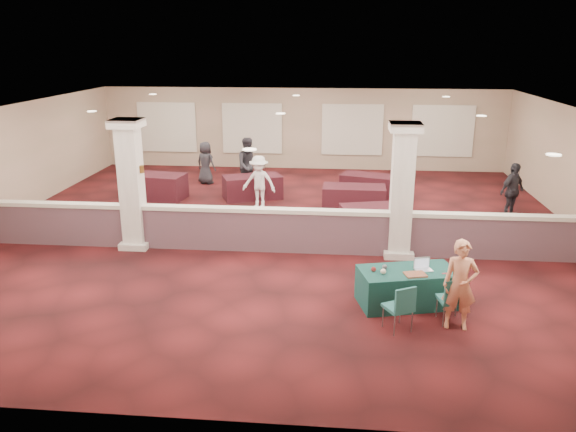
# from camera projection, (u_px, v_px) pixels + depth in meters

# --- Properties ---
(ground) EXTENTS (16.00, 16.00, 0.00)m
(ground) POSITION_uv_depth(u_px,v_px,m) (281.00, 231.00, 15.25)
(ground) COLOR #4B1215
(ground) RESTS_ON ground
(wall_back) EXTENTS (16.00, 0.04, 3.20)m
(wall_back) POSITION_uv_depth(u_px,v_px,m) (302.00, 129.00, 22.38)
(wall_back) COLOR gray
(wall_back) RESTS_ON ground
(wall_front) EXTENTS (16.00, 0.04, 3.20)m
(wall_front) POSITION_uv_depth(u_px,v_px,m) (215.00, 315.00, 7.17)
(wall_front) COLOR gray
(wall_front) RESTS_ON ground
(ceiling) EXTENTS (16.00, 16.00, 0.02)m
(ceiling) POSITION_uv_depth(u_px,v_px,m) (280.00, 113.00, 14.30)
(ceiling) COLOR silver
(ceiling) RESTS_ON wall_back
(partition_wall) EXTENTS (15.60, 0.28, 1.10)m
(partition_wall) POSITION_uv_depth(u_px,v_px,m) (274.00, 229.00, 13.66)
(partition_wall) COLOR #5D3E49
(partition_wall) RESTS_ON ground
(column_left) EXTENTS (0.72, 0.72, 3.20)m
(column_left) POSITION_uv_depth(u_px,v_px,m) (131.00, 183.00, 13.65)
(column_left) COLOR beige
(column_left) RESTS_ON ground
(column_right) EXTENTS (0.72, 0.72, 3.20)m
(column_right) POSITION_uv_depth(u_px,v_px,m) (402.00, 190.00, 13.07)
(column_right) COLOR beige
(column_right) RESTS_ON ground
(sconce_left) EXTENTS (0.12, 0.12, 0.18)m
(sconce_left) POSITION_uv_depth(u_px,v_px,m) (119.00, 169.00, 13.57)
(sconce_left) COLOR brown
(sconce_left) RESTS_ON column_left
(sconce_right) EXTENTS (0.12, 0.12, 0.18)m
(sconce_right) POSITION_uv_depth(u_px,v_px,m) (141.00, 169.00, 13.52)
(sconce_right) COLOR brown
(sconce_right) RESTS_ON column_left
(near_table) EXTENTS (2.02, 1.36, 0.71)m
(near_table) POSITION_uv_depth(u_px,v_px,m) (407.00, 287.00, 10.95)
(near_table) COLOR #0F3A36
(near_table) RESTS_ON ground
(conf_chair_main) EXTENTS (0.52, 0.52, 0.90)m
(conf_chair_main) POSITION_uv_depth(u_px,v_px,m) (453.00, 297.00, 10.12)
(conf_chair_main) COLOR #216261
(conf_chair_main) RESTS_ON ground
(conf_chair_side) EXTENTS (0.60, 0.60, 0.89)m
(conf_chair_side) POSITION_uv_depth(u_px,v_px,m) (401.00, 305.00, 9.85)
(conf_chair_side) COLOR #216261
(conf_chair_side) RESTS_ON ground
(woman) EXTENTS (0.64, 0.46, 1.66)m
(woman) POSITION_uv_depth(u_px,v_px,m) (460.00, 285.00, 9.91)
(woman) COLOR #D07B5A
(woman) RESTS_ON ground
(far_table_front_left) EXTENTS (2.10, 1.25, 0.80)m
(far_table_front_left) POSITION_uv_depth(u_px,v_px,m) (155.00, 186.00, 18.38)
(far_table_front_left) COLOR black
(far_table_front_left) RESTS_ON ground
(far_table_front_center) EXTENTS (1.90, 0.98, 0.76)m
(far_table_front_center) POSITION_uv_depth(u_px,v_px,m) (354.00, 198.00, 17.04)
(far_table_front_center) COLOR black
(far_table_front_center) RESTS_ON ground
(far_table_front_right) EXTENTS (1.91, 1.29, 0.71)m
(far_table_front_right) POSITION_uv_depth(u_px,v_px,m) (374.00, 218.00, 15.21)
(far_table_front_right) COLOR black
(far_table_front_right) RESTS_ON ground
(far_table_back_left) EXTENTS (1.89, 1.26, 0.70)m
(far_table_back_left) POSITION_uv_depth(u_px,v_px,m) (155.00, 186.00, 18.59)
(far_table_back_left) COLOR black
(far_table_back_left) RESTS_ON ground
(far_table_back_center) EXTENTS (2.07, 1.55, 0.75)m
(far_table_back_center) POSITION_uv_depth(u_px,v_px,m) (252.00, 187.00, 18.39)
(far_table_back_center) COLOR black
(far_table_back_center) RESTS_ON ground
(far_table_back_right) EXTENTS (1.92, 1.37, 0.71)m
(far_table_back_right) POSITION_uv_depth(u_px,v_px,m) (368.00, 185.00, 18.74)
(far_table_back_right) COLOR black
(far_table_back_right) RESTS_ON ground
(attendee_a) EXTENTS (1.03, 0.82, 1.88)m
(attendee_a) POSITION_uv_depth(u_px,v_px,m) (249.00, 165.00, 18.91)
(attendee_a) COLOR black
(attendee_a) RESTS_ON ground
(attendee_b) EXTENTS (1.11, 0.66, 1.62)m
(attendee_b) POSITION_uv_depth(u_px,v_px,m) (259.00, 182.00, 17.24)
(attendee_b) COLOR silver
(attendee_b) RESTS_ON ground
(attendee_c) EXTENTS (1.05, 0.96, 1.66)m
(attendee_c) POSITION_uv_depth(u_px,v_px,m) (512.00, 191.00, 16.10)
(attendee_c) COLOR black
(attendee_c) RESTS_ON ground
(attendee_d) EXTENTS (0.86, 0.68, 1.53)m
(attendee_d) POSITION_uv_depth(u_px,v_px,m) (206.00, 163.00, 20.17)
(attendee_d) COLOR black
(attendee_d) RESTS_ON ground
(laptop_base) EXTENTS (0.37, 0.30, 0.02)m
(laptop_base) POSITION_uv_depth(u_px,v_px,m) (424.00, 270.00, 10.84)
(laptop_base) COLOR silver
(laptop_base) RESTS_ON near_table
(laptop_screen) EXTENTS (0.31, 0.09, 0.21)m
(laptop_screen) POSITION_uv_depth(u_px,v_px,m) (422.00, 262.00, 10.91)
(laptop_screen) COLOR silver
(laptop_screen) RESTS_ON near_table
(screen_glow) EXTENTS (0.28, 0.08, 0.19)m
(screen_glow) POSITION_uv_depth(u_px,v_px,m) (422.00, 263.00, 10.91)
(screen_glow) COLOR #B2BCD6
(screen_glow) RESTS_ON near_table
(knitting) EXTENTS (0.45, 0.38, 0.03)m
(knitting) POSITION_uv_depth(u_px,v_px,m) (415.00, 274.00, 10.62)
(knitting) COLOR #B24B1C
(knitting) RESTS_ON near_table
(yarn_cream) EXTENTS (0.11, 0.11, 0.11)m
(yarn_cream) POSITION_uv_depth(u_px,v_px,m) (383.00, 271.00, 10.66)
(yarn_cream) COLOR #EFE1C5
(yarn_cream) RESTS_ON near_table
(yarn_red) EXTENTS (0.10, 0.10, 0.10)m
(yarn_red) POSITION_uv_depth(u_px,v_px,m) (374.00, 269.00, 10.78)
(yarn_red) COLOR maroon
(yarn_red) RESTS_ON near_table
(yarn_grey) EXTENTS (0.10, 0.10, 0.10)m
(yarn_grey) POSITION_uv_depth(u_px,v_px,m) (385.00, 267.00, 10.88)
(yarn_grey) COLOR #49494D
(yarn_grey) RESTS_ON near_table
(scissors) EXTENTS (0.12, 0.06, 0.01)m
(scissors) POSITION_uv_depth(u_px,v_px,m) (445.00, 274.00, 10.68)
(scissors) COLOR #AC121E
(scissors) RESTS_ON near_table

